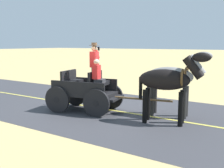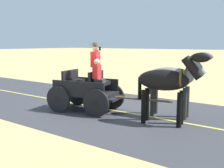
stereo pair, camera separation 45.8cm
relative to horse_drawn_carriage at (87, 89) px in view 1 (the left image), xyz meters
The scene contains 6 objects.
ground_plane 1.00m from the horse_drawn_carriage, behind, with size 200.00×200.00×0.00m, color tan.
road_surface 1.00m from the horse_drawn_carriage, behind, with size 6.33×160.00×0.01m, color #38383D.
road_centre_stripe 0.99m from the horse_drawn_carriage, behind, with size 0.12×160.00×0.00m, color #DBCC4C.
horse_drawn_carriage is the anchor object (origin of this frame).
horse_near_side 3.11m from the horse_drawn_carriage, 109.98° to the left, with size 0.80×2.15×2.21m.
horse_off_side 3.11m from the horse_drawn_carriage, 92.63° to the left, with size 0.89×2.15×2.21m.
Camera 1 is at (8.27, 6.29, 2.48)m, focal length 43.91 mm.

